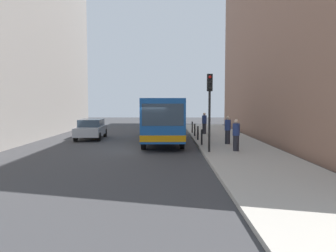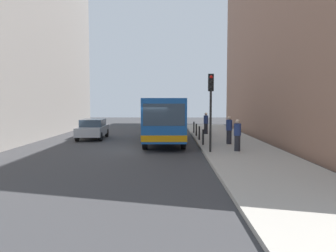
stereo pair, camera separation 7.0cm
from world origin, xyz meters
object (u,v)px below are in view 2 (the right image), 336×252
(bollard_mid, at_px, (199,133))
(pedestrian_far_sidewalk, at_px, (206,123))
(bollard_far, at_px, (196,130))
(pedestrian_near_signal, at_px, (237,135))
(car_beside_bus, at_px, (93,128))
(car_behind_bus, at_px, (163,121))
(bollard_near, at_px, (203,137))
(bus, at_px, (164,117))
(pedestrian_mid_sidewalk, at_px, (229,130))
(bollard_farthest, at_px, (194,127))
(traffic_light, at_px, (211,98))

(bollard_mid, xyz_separation_m, pedestrian_far_sidewalk, (0.92, 4.30, 0.40))
(bollard_far, bearing_deg, pedestrian_near_signal, -78.65)
(car_beside_bus, bearing_deg, car_behind_bus, -120.27)
(car_behind_bus, relative_size, bollard_near, 4.75)
(bus, height_order, bollard_mid, bus)
(bollard_near, relative_size, pedestrian_far_sidewalk, 0.54)
(bollard_far, bearing_deg, car_beside_bus, -174.25)
(bollard_mid, bearing_deg, pedestrian_mid_sidewalk, -53.08)
(car_beside_bus, height_order, car_behind_bus, same)
(pedestrian_mid_sidewalk, bearing_deg, bollard_mid, -163.36)
(bus, relative_size, pedestrian_near_signal, 6.45)
(bollard_farthest, relative_size, pedestrian_near_signal, 0.55)
(bus, xyz_separation_m, pedestrian_near_signal, (4.06, -5.68, -0.72))
(pedestrian_near_signal, bearing_deg, pedestrian_mid_sidewalk, -57.86)
(traffic_light, relative_size, bollard_mid, 4.32)
(bus, distance_m, bollard_near, 4.13)
(bollard_near, distance_m, bollard_mid, 2.69)
(bollard_near, height_order, bollard_farthest, same)
(bollard_near, height_order, bollard_mid, same)
(bus, relative_size, traffic_light, 2.70)
(car_beside_bus, relative_size, traffic_light, 1.09)
(car_beside_bus, distance_m, pedestrian_far_sidewalk, 9.12)
(pedestrian_far_sidewalk, bearing_deg, bus, -8.88)
(bollard_near, relative_size, bollard_farthest, 1.00)
(bus, distance_m, bollard_far, 3.51)
(car_beside_bus, xyz_separation_m, pedestrian_far_sidewalk, (8.79, 2.41, 0.25))
(bus, height_order, pedestrian_near_signal, bus)
(bollard_mid, distance_m, bollard_farthest, 5.37)
(bollard_mid, xyz_separation_m, bollard_farthest, (0.00, 5.37, 0.00))
(traffic_light, xyz_separation_m, bollard_far, (-0.10, 8.26, -2.38))
(traffic_light, relative_size, pedestrian_mid_sidewalk, 2.34)
(pedestrian_near_signal, bearing_deg, bollard_far, -44.92)
(car_behind_bus, xyz_separation_m, pedestrian_near_signal, (4.35, -16.76, 0.22))
(traffic_light, distance_m, bollard_farthest, 11.20)
(bollard_near, xyz_separation_m, pedestrian_mid_sidewalk, (1.67, 0.46, 0.40))
(car_beside_bus, relative_size, pedestrian_far_sidewalk, 2.54)
(bollard_farthest, xyz_separation_m, pedestrian_near_signal, (1.59, -10.61, 0.38))
(pedestrian_near_signal, bearing_deg, traffic_light, 46.53)
(traffic_light, bearing_deg, bollard_farthest, 90.52)
(bollard_near, xyz_separation_m, bollard_far, (0.00, 5.37, 0.00))
(traffic_light, height_order, pedestrian_near_signal, traffic_light)
(bollard_mid, xyz_separation_m, bollard_far, (0.00, 2.69, 0.00))
(traffic_light, xyz_separation_m, pedestrian_far_sidewalk, (0.82, 9.88, -1.98))
(bollard_far, bearing_deg, bollard_mid, -90.00)
(traffic_light, distance_m, pedestrian_far_sidewalk, 10.11)
(bollard_farthest, bearing_deg, pedestrian_far_sidewalk, -49.30)
(bollard_near, xyz_separation_m, pedestrian_near_signal, (1.59, -2.55, 0.38))
(car_beside_bus, relative_size, bollard_mid, 4.70)
(car_behind_bus, distance_m, pedestrian_near_signal, 17.32)
(bus, relative_size, bollard_farthest, 11.65)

